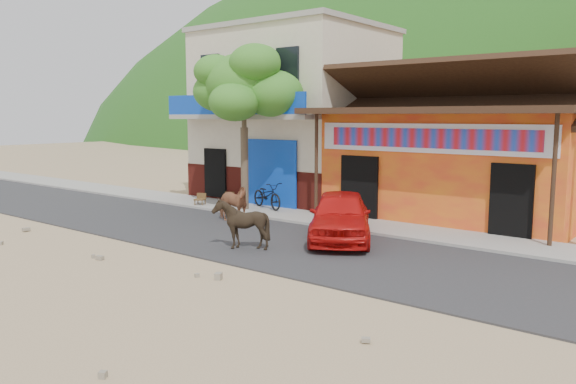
% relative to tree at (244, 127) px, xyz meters
% --- Properties ---
extents(ground, '(120.00, 120.00, 0.00)m').
position_rel_tree_xyz_m(ground, '(4.60, -5.80, -3.12)').
color(ground, '#9E825B').
rests_on(ground, ground).
extents(road, '(60.00, 5.00, 0.04)m').
position_rel_tree_xyz_m(road, '(4.60, -3.30, -3.10)').
color(road, '#28282B').
rests_on(road, ground).
extents(sidewalk, '(60.00, 2.00, 0.12)m').
position_rel_tree_xyz_m(sidewalk, '(4.60, 0.20, -3.06)').
color(sidewalk, gray).
rests_on(sidewalk, ground).
extents(dance_club, '(8.00, 6.00, 3.60)m').
position_rel_tree_xyz_m(dance_club, '(6.60, 4.20, -1.32)').
color(dance_club, orange).
rests_on(dance_club, ground).
extents(cafe_building, '(7.00, 6.00, 7.00)m').
position_rel_tree_xyz_m(cafe_building, '(-0.90, 4.20, 0.38)').
color(cafe_building, beige).
rests_on(cafe_building, ground).
extents(tree, '(3.00, 3.00, 6.00)m').
position_rel_tree_xyz_m(tree, '(0.00, 0.00, 0.00)').
color(tree, '#2D721E').
rests_on(tree, sidewalk).
extents(cow_tan, '(1.48, 0.68, 1.25)m').
position_rel_tree_xyz_m(cow_tan, '(1.14, -1.88, -2.46)').
color(cow_tan, '#985D3C').
rests_on(cow_tan, road).
extents(cow_dark, '(1.42, 1.31, 1.34)m').
position_rel_tree_xyz_m(cow_dark, '(3.97, -4.48, -2.41)').
color(cow_dark, black).
rests_on(cow_dark, road).
extents(red_car, '(3.56, 4.37, 1.40)m').
position_rel_tree_xyz_m(red_car, '(5.44, -1.94, -2.38)').
color(red_car, red).
rests_on(red_car, road).
extents(scooter, '(1.99, 1.24, 0.99)m').
position_rel_tree_xyz_m(scooter, '(0.60, 0.57, -2.51)').
color(scooter, black).
rests_on(scooter, sidewalk).
extents(cafe_chair_left, '(0.50, 0.50, 0.83)m').
position_rel_tree_xyz_m(cafe_chair_left, '(-1.40, 0.55, -2.59)').
color(cafe_chair_left, '#523A1B').
rests_on(cafe_chair_left, sidewalk).
extents(cafe_chair_right, '(0.50, 0.50, 0.81)m').
position_rel_tree_xyz_m(cafe_chair_right, '(-2.04, -0.35, -2.59)').
color(cafe_chair_right, '#52391B').
rests_on(cafe_chair_right, sidewalk).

